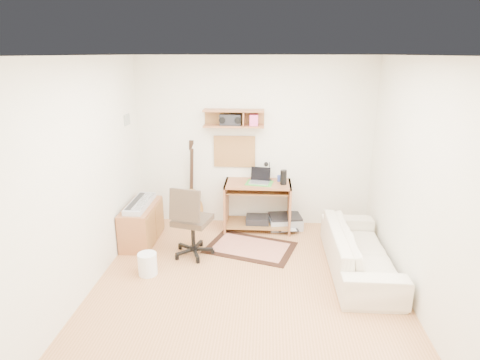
# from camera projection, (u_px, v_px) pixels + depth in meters

# --- Properties ---
(floor) EXTENTS (3.60, 4.00, 0.01)m
(floor) POSITION_uv_depth(u_px,v_px,m) (247.00, 290.00, 4.72)
(floor) COLOR tan
(floor) RESTS_ON ground
(ceiling) EXTENTS (3.60, 4.00, 0.01)m
(ceiling) POSITION_uv_depth(u_px,v_px,m) (248.00, 55.00, 3.94)
(ceiling) COLOR white
(ceiling) RESTS_ON ground
(back_wall) EXTENTS (3.60, 0.01, 2.60)m
(back_wall) POSITION_uv_depth(u_px,v_px,m) (254.00, 143.00, 6.24)
(back_wall) COLOR #EEE7CF
(back_wall) RESTS_ON ground
(left_wall) EXTENTS (0.01, 4.00, 2.60)m
(left_wall) POSITION_uv_depth(u_px,v_px,m) (83.00, 179.00, 4.45)
(left_wall) COLOR #EEE7CF
(left_wall) RESTS_ON ground
(right_wall) EXTENTS (0.01, 4.00, 2.60)m
(right_wall) POSITION_uv_depth(u_px,v_px,m) (421.00, 186.00, 4.21)
(right_wall) COLOR #EEE7CF
(right_wall) RESTS_ON ground
(wall_shelf) EXTENTS (0.90, 0.25, 0.26)m
(wall_shelf) POSITION_uv_depth(u_px,v_px,m) (234.00, 118.00, 6.02)
(wall_shelf) COLOR #9F6038
(wall_shelf) RESTS_ON back_wall
(cork_board) EXTENTS (0.64, 0.03, 0.49)m
(cork_board) POSITION_uv_depth(u_px,v_px,m) (234.00, 151.00, 6.28)
(cork_board) COLOR tan
(cork_board) RESTS_ON back_wall
(wall_photo) EXTENTS (0.02, 0.20, 0.15)m
(wall_photo) POSITION_uv_depth(u_px,v_px,m) (127.00, 120.00, 5.75)
(wall_photo) COLOR #4C8CBF
(wall_photo) RESTS_ON left_wall
(desk) EXTENTS (1.00, 0.55, 0.75)m
(desk) POSITION_uv_depth(u_px,v_px,m) (258.00, 206.00, 6.25)
(desk) COLOR #9F6038
(desk) RESTS_ON floor
(laptop) EXTENTS (0.34, 0.34, 0.23)m
(laptop) POSITION_uv_depth(u_px,v_px,m) (259.00, 176.00, 6.08)
(laptop) COLOR silver
(laptop) RESTS_ON desk
(speaker) EXTENTS (0.10, 0.10, 0.22)m
(speaker) POSITION_uv_depth(u_px,v_px,m) (283.00, 177.00, 6.03)
(speaker) COLOR black
(speaker) RESTS_ON desk
(desk_lamp) EXTENTS (0.10, 0.10, 0.30)m
(desk_lamp) POSITION_uv_depth(u_px,v_px,m) (269.00, 171.00, 6.21)
(desk_lamp) COLOR black
(desk_lamp) RESTS_ON desk
(pencil_cup) EXTENTS (0.06, 0.06, 0.09)m
(pencil_cup) POSITION_uv_depth(u_px,v_px,m) (279.00, 178.00, 6.19)
(pencil_cup) COLOR #314195
(pencil_cup) RESTS_ON desk
(boombox) EXTENTS (0.31, 0.14, 0.16)m
(boombox) POSITION_uv_depth(u_px,v_px,m) (230.00, 120.00, 6.02)
(boombox) COLOR black
(boombox) RESTS_ON wall_shelf
(rug) EXTENTS (1.36, 1.10, 0.02)m
(rug) POSITION_uv_depth(u_px,v_px,m) (250.00, 247.00, 5.72)
(rug) COLOR beige
(rug) RESTS_ON floor
(task_chair) EXTENTS (0.62, 0.62, 1.01)m
(task_chair) POSITION_uv_depth(u_px,v_px,m) (193.00, 220.00, 5.39)
(task_chair) COLOR #3A2E22
(task_chair) RESTS_ON floor
(cabinet) EXTENTS (0.40, 0.90, 0.55)m
(cabinet) POSITION_uv_depth(u_px,v_px,m) (142.00, 224.00, 5.85)
(cabinet) COLOR #9F6038
(cabinet) RESTS_ON floor
(music_keyboard) EXTENTS (0.25, 0.80, 0.07)m
(music_keyboard) POSITION_uv_depth(u_px,v_px,m) (140.00, 204.00, 5.76)
(music_keyboard) COLOR #B2B5BA
(music_keyboard) RESTS_ON cabinet
(guitar) EXTENTS (0.42, 0.35, 1.34)m
(guitar) POSITION_uv_depth(u_px,v_px,m) (191.00, 183.00, 6.36)
(guitar) COLOR #B67A38
(guitar) RESTS_ON floor
(waste_basket) EXTENTS (0.31, 0.31, 0.28)m
(waste_basket) POSITION_uv_depth(u_px,v_px,m) (148.00, 264.00, 5.00)
(waste_basket) COLOR white
(waste_basket) RESTS_ON floor
(printer) EXTENTS (0.56, 0.47, 0.19)m
(printer) POSITION_uv_depth(u_px,v_px,m) (285.00, 222.00, 6.38)
(printer) COLOR #A5A8AA
(printer) RESTS_ON floor
(sofa) EXTENTS (0.54, 1.85, 0.72)m
(sofa) POSITION_uv_depth(u_px,v_px,m) (360.00, 244.00, 5.04)
(sofa) COLOR beige
(sofa) RESTS_ON floor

